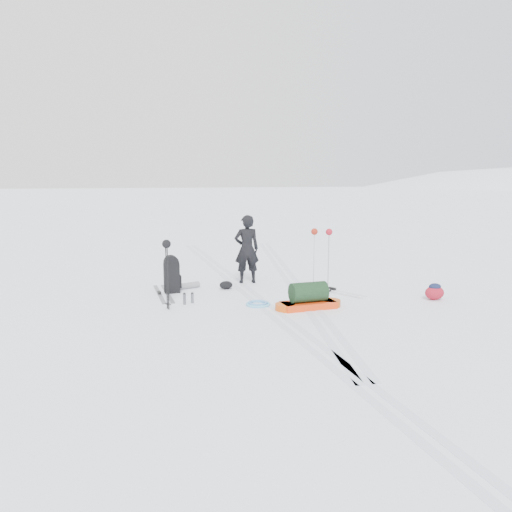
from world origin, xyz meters
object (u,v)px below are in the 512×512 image
at_px(skier, 247,249).
at_px(pulk_sled, 308,298).
at_px(ski_poles_black, 167,252).
at_px(expedition_rucksack, 174,275).

height_order(skier, pulk_sled, skier).
xyz_separation_m(skier, ski_poles_black, (-2.13, -2.16, 0.32)).
relative_size(pulk_sled, expedition_rucksack, 1.67).
bearing_deg(skier, expedition_rucksack, 18.53).
bearing_deg(skier, ski_poles_black, 45.52).
xyz_separation_m(pulk_sled, expedition_rucksack, (-2.65, 2.12, 0.20)).
relative_size(expedition_rucksack, ski_poles_black, 0.61).
distance_m(skier, expedition_rucksack, 2.06).
relative_size(skier, expedition_rucksack, 1.97).
xyz_separation_m(expedition_rucksack, ski_poles_black, (-0.22, -1.53, 0.79)).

